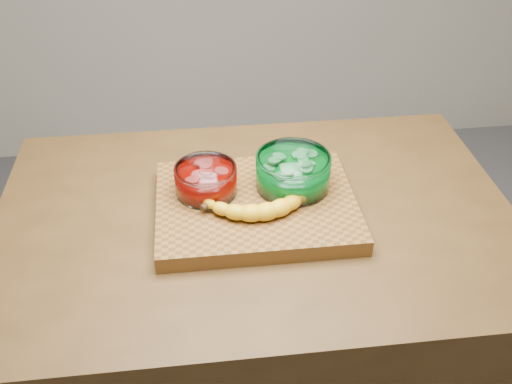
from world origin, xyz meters
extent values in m
cube|color=#4B3216|center=(0.00, 0.00, 0.45)|extent=(1.20, 0.80, 0.90)
cube|color=brown|center=(0.00, 0.00, 0.92)|extent=(0.45, 0.35, 0.04)
cylinder|color=white|center=(-0.11, 0.04, 0.97)|extent=(0.14, 0.14, 0.07)
cylinder|color=#A80700|center=(-0.11, 0.04, 0.96)|extent=(0.12, 0.12, 0.04)
cylinder|color=#D54B43|center=(-0.11, 0.04, 0.99)|extent=(0.11, 0.11, 0.02)
cylinder|color=white|center=(0.09, 0.04, 0.98)|extent=(0.17, 0.17, 0.08)
cylinder|color=#007D1E|center=(0.09, 0.04, 0.97)|extent=(0.15, 0.15, 0.05)
cylinder|color=#5BC269|center=(0.09, 0.04, 1.00)|extent=(0.14, 0.14, 0.02)
camera|label=1|loc=(-0.12, -1.02, 1.73)|focal=40.00mm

